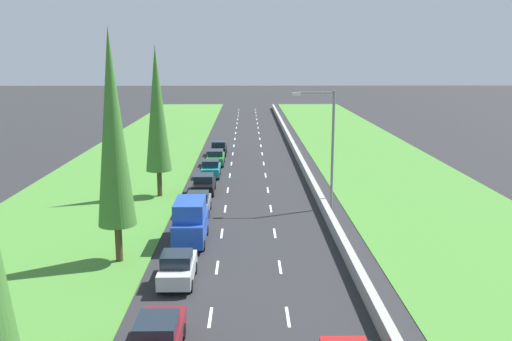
{
  "coord_description": "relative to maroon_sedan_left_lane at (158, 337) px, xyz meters",
  "views": [
    {
      "loc": [
        -0.08,
        -2.24,
        11.62
      ],
      "look_at": [
        0.83,
        51.67,
        0.35
      ],
      "focal_mm": 39.12,
      "sensor_mm": 36.0,
      "label": 1
    }
  ],
  "objects": [
    {
      "name": "grey_hatchback_left_lane",
      "position": [
        -0.1,
        19.92,
        0.02
      ],
      "size": [
        1.74,
        3.9,
        1.72
      ],
      "color": "slate",
      "rests_on": "ground"
    },
    {
      "name": "silver_hatchback_left_lane",
      "position": [
        -0.09,
        7.18,
        0.02
      ],
      "size": [
        1.74,
        3.9,
        1.72
      ],
      "color": "silver",
      "rests_on": "ground"
    },
    {
      "name": "poplar_tree_second",
      "position": [
        -3.8,
        10.33,
        6.8
      ],
      "size": [
        2.13,
        2.13,
        13.12
      ],
      "color": "#4C3823",
      "rests_on": "ground"
    },
    {
      "name": "street_light_mast",
      "position": [
        9.63,
        21.34,
        4.42
      ],
      "size": [
        3.2,
        0.28,
        9.0
      ],
      "color": "gray",
      "rests_on": "ground"
    },
    {
      "name": "black_sedan_left_lane_ninth",
      "position": [
        0.2,
        44.84,
        0.0
      ],
      "size": [
        1.82,
        4.5,
        1.64
      ],
      "color": "black",
      "rests_on": "ground"
    },
    {
      "name": "grass_verge_left",
      "position": [
        -9.07,
        42.27,
        -0.79
      ],
      "size": [
        14.0,
        140.0,
        0.04
      ],
      "primitive_type": "cube",
      "color": "#478433",
      "rests_on": "ground"
    },
    {
      "name": "ground_plane",
      "position": [
        3.58,
        42.27,
        -0.81
      ],
      "size": [
        300.0,
        300.0,
        0.0
      ],
      "primitive_type": "plane",
      "color": "#28282B",
      "rests_on": "ground"
    },
    {
      "name": "median_barrier",
      "position": [
        9.28,
        42.27,
        -0.39
      ],
      "size": [
        0.44,
        120.0,
        0.85
      ],
      "primitive_type": "cube",
      "color": "#9E9B93",
      "rests_on": "ground"
    },
    {
      "name": "black_sedan_left_lane",
      "position": [
        -0.15,
        26.3,
        0.0
      ],
      "size": [
        1.82,
        4.5,
        1.64
      ],
      "color": "black",
      "rests_on": "ground"
    },
    {
      "name": "lane_markings",
      "position": [
        3.58,
        42.27,
        -0.81
      ],
      "size": [
        3.64,
        116.0,
        0.01
      ],
      "color": "white",
      "rests_on": "ground"
    },
    {
      "name": "poplar_tree_third",
      "position": [
        -3.77,
        25.29,
        6.43
      ],
      "size": [
        2.11,
        2.11,
        12.38
      ],
      "color": "#4C3823",
      "rests_on": "ground"
    },
    {
      "name": "maroon_sedan_left_lane",
      "position": [
        0.0,
        0.0,
        0.0
      ],
      "size": [
        1.82,
        4.5,
        1.64
      ],
      "color": "maroon",
      "rests_on": "ground"
    },
    {
      "name": "blue_van_left_lane",
      "position": [
        -0.03,
        13.45,
        0.59
      ],
      "size": [
        1.96,
        4.9,
        2.82
      ],
      "color": "#1E47B7",
      "rests_on": "ground"
    },
    {
      "name": "green_sedan_left_lane",
      "position": [
        0.17,
        38.64,
        0.0
      ],
      "size": [
        1.82,
        4.5,
        1.64
      ],
      "color": "#237A33",
      "rests_on": "ground"
    },
    {
      "name": "teal_hatchback_left_lane",
      "position": [
        0.05,
        32.56,
        0.02
      ],
      "size": [
        1.74,
        3.9,
        1.72
      ],
      "color": "teal",
      "rests_on": "ground"
    },
    {
      "name": "grass_verge_right",
      "position": [
        17.93,
        42.27,
        -0.79
      ],
      "size": [
        14.0,
        140.0,
        0.04
      ],
      "primitive_type": "cube",
      "color": "#478433",
      "rests_on": "ground"
    }
  ]
}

